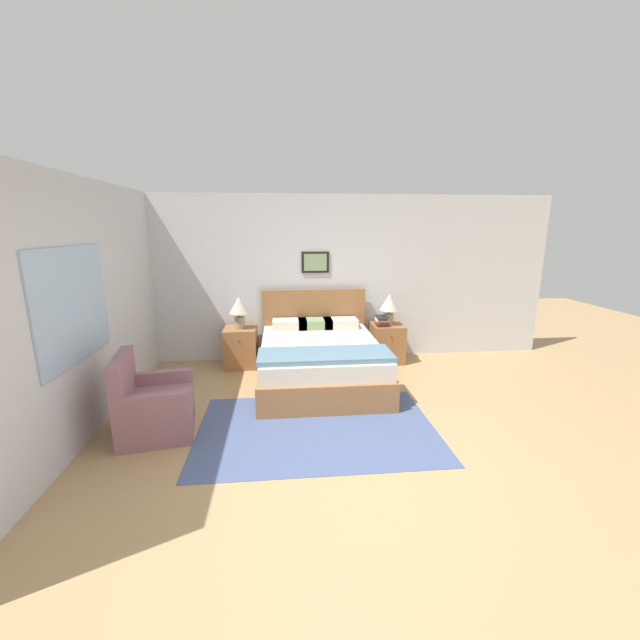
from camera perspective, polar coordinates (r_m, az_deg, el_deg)
name	(u,v)px	position (r m, az deg, el deg)	size (l,w,h in m)	color
ground_plane	(353,472)	(3.71, 4.85, -21.15)	(16.00, 16.00, 0.00)	tan
wall_back	(319,279)	(6.29, -0.15, 6.03)	(7.51, 0.09, 2.60)	silver
wall_left	(105,300)	(5.05, -28.81, 2.60)	(0.08, 5.57, 2.60)	silver
area_rug_main	(317,428)	(4.35, -0.48, -15.46)	(2.51, 1.68, 0.01)	#47567F
bed	(320,359)	(5.44, -0.04, -5.76)	(1.64, 2.07, 1.15)	#936038
armchair	(152,407)	(4.49, -23.18, -11.55)	(0.82, 0.85, 0.87)	#8E606B
nightstand_near_window	(241,347)	(6.18, -11.43, -3.85)	(0.49, 0.53, 0.61)	#936038
nightstand_by_door	(387,343)	(6.36, 9.68, -3.28)	(0.49, 0.53, 0.61)	#936038
table_lamp_near_window	(239,308)	(6.00, -11.69, 1.79)	(0.30, 0.30, 0.49)	gray
table_lamp_by_door	(389,305)	(6.19, 10.03, 2.21)	(0.30, 0.30, 0.49)	gray
book_thick_bottom	(382,324)	(6.20, 8.94, -0.61)	(0.16, 0.26, 0.03)	#232328
book_hardcover_middle	(382,322)	(6.19, 8.95, -0.27)	(0.22, 0.23, 0.04)	#B7332D
book_novel_upper	(382,320)	(6.18, 8.96, 0.04)	(0.23, 0.26, 0.03)	beige
book_slim_near_top	(382,318)	(6.18, 8.97, 0.33)	(0.17, 0.29, 0.04)	#232328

